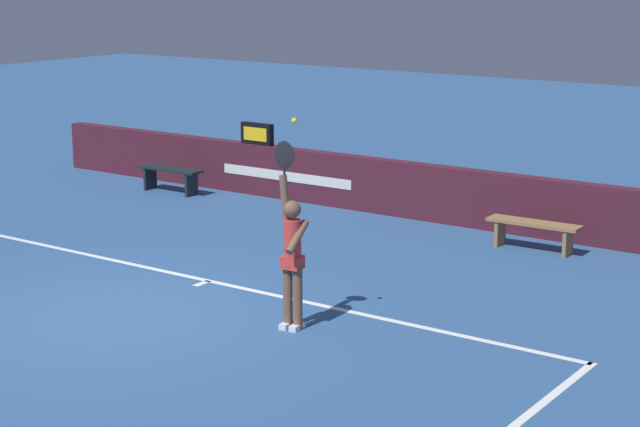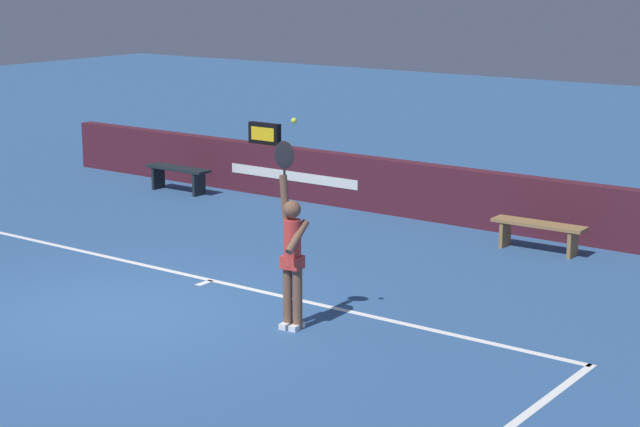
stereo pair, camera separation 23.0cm
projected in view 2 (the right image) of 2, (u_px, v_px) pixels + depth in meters
name	position (u px, v px, depth m)	size (l,w,h in m)	color
ground_plane	(118.00, 313.00, 13.89)	(60.00, 60.00, 0.00)	#2F5587
court_lines	(48.00, 337.00, 12.99)	(11.48, 6.07, 0.00)	white
back_wall	(401.00, 188.00, 19.21)	(16.46, 0.28, 0.99)	#461925
speed_display	(265.00, 134.00, 20.85)	(0.72, 0.14, 0.42)	black
tennis_player	(292.00, 253.00, 13.10)	(0.44, 0.45, 2.35)	brown
tennis_ball	(294.00, 121.00, 12.55)	(0.07, 0.07, 0.07)	#D0DE39
courtside_bench_near	(178.00, 173.00, 21.20)	(1.46, 0.37, 0.50)	black
courtside_bench_far	(539.00, 229.00, 16.78)	(1.50, 0.39, 0.47)	olive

